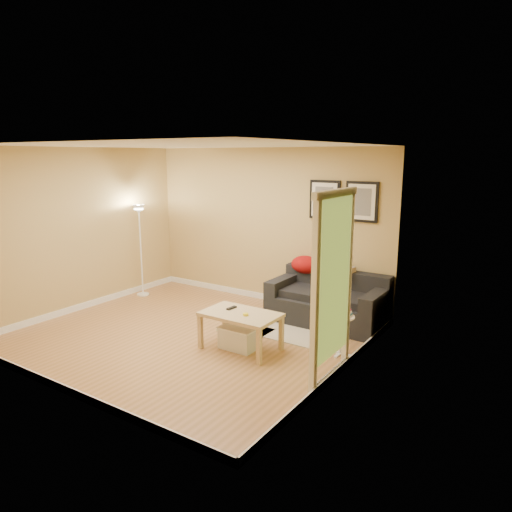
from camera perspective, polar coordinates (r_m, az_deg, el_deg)
name	(u,v)px	position (r m, az deg, el deg)	size (l,w,h in m)	color
floor	(190,335)	(6.79, -7.95, -9.43)	(4.50, 4.50, 0.00)	#AB7749
ceiling	(184,145)	(6.32, -8.66, 13.07)	(4.50, 4.50, 0.00)	white
wall_back	(266,226)	(8.01, 1.24, 3.64)	(4.50, 4.50, 0.00)	tan
wall_front	(54,275)	(5.15, -23.20, -2.13)	(4.50, 4.50, 0.00)	tan
wall_left	(81,230)	(8.08, -20.34, 2.97)	(4.00, 4.00, 0.00)	tan
wall_right	(343,265)	(5.24, 10.48, -1.10)	(4.00, 4.00, 0.00)	tan
baseboard_back	(266,297)	(8.28, 1.16, -4.95)	(4.50, 0.02, 0.10)	white
baseboard_front	(65,389)	(5.57, -22.02, -14.68)	(4.50, 0.02, 0.10)	white
baseboard_left	(87,305)	(8.35, -19.67, -5.53)	(0.02, 4.00, 0.10)	white
baseboard_right	(338,371)	(5.66, 9.89, -13.51)	(0.02, 4.00, 0.10)	white
sofa	(327,299)	(7.17, 8.59, -5.09)	(1.70, 0.90, 0.75)	black
red_throw	(306,265)	(7.54, 6.01, -1.05)	(0.48, 0.36, 0.28)	#9C0E0E
plaid_throw	(339,269)	(7.27, 10.04, -1.60)	(0.42, 0.26, 0.10)	tan
framed_print_left	(325,200)	(7.42, 8.28, 6.73)	(0.50, 0.04, 0.60)	black
framed_print_right	(362,202)	(7.18, 12.64, 6.40)	(0.50, 0.04, 0.60)	black
area_rug	(296,332)	(6.84, 4.81, -9.12)	(1.25, 0.85, 0.01)	#BAAA94
green_runner	(246,330)	(6.89, -1.22, -8.91)	(0.70, 0.50, 0.01)	#668C4C
coffee_table	(241,331)	(6.19, -1.86, -9.04)	(0.99, 0.60, 0.49)	tan
remote_control	(232,308)	(6.27, -2.97, -6.28)	(0.05, 0.16, 0.02)	black
tape_roll	(246,314)	(6.00, -1.25, -7.06)	(0.07, 0.07, 0.03)	yellow
storage_bin	(239,337)	(6.26, -2.01, -9.77)	(0.48, 0.35, 0.30)	white
side_table	(341,335)	(6.12, 10.16, -9.38)	(0.33, 0.33, 0.51)	white
book_stack	(342,313)	(6.03, 10.33, -6.76)	(0.18, 0.25, 0.08)	teal
floor_lamp	(141,253)	(8.62, -13.71, 0.37)	(0.21, 0.21, 1.64)	white
doorway	(332,292)	(5.19, 9.21, -4.30)	(0.12, 1.01, 2.13)	white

